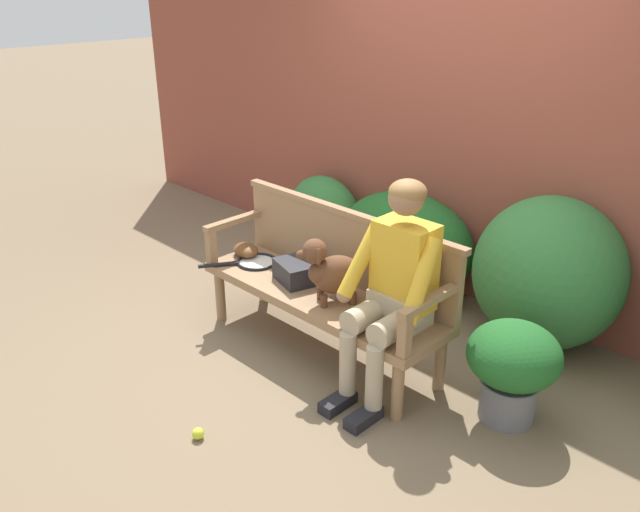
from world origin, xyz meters
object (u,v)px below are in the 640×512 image
Objects in this scene: garden_bench at (320,299)px; tennis_ball at (198,434)px; person_seated at (394,284)px; potted_plant at (513,364)px; sports_bag at (295,272)px; baseball_glove at (246,250)px; tennis_racket at (254,262)px; dog_on_bench at (331,271)px.

garden_bench reaches higher than tennis_ball.
person_seated reaches higher than potted_plant.
person_seated is at bearing 67.34° from tennis_ball.
tennis_ball is (0.38, -1.08, -0.48)m from sports_bag.
sports_bag is (0.56, -0.04, 0.03)m from baseball_glove.
tennis_racket is 1.91m from potted_plant.
sports_bag is at bearing 174.09° from dog_on_bench.
tennis_racket reaches higher than garden_bench.
potted_plant is (1.25, 0.25, -0.03)m from garden_bench.
person_seated is 2.35× the size of tennis_racket.
tennis_ball is (0.94, -1.12, -0.46)m from baseball_glove.
baseball_glove is at bearing 162.51° from tennis_racket.
tennis_racket is at bearing -179.54° from sports_bag.
dog_on_bench reaches higher than garden_bench.
baseball_glove reaches higher than tennis_ball.
person_seated is 3.06× the size of dog_on_bench.
dog_on_bench is 1.96× the size of baseball_glove.
person_seated reaches higher than baseball_glove.
potted_plant reaches higher than sports_bag.
baseball_glove is (-0.78, 0.02, 0.10)m from garden_bench.
person_seated is 0.85m from sports_bag.
tennis_ball is at bearing -112.66° from person_seated.
sports_bag is at bearing -176.01° from garden_bench.
tennis_racket is 2.00× the size of sports_bag.
sports_bag reaches higher than garden_bench.
tennis_racket is at bearing -178.32° from garden_bench.
dog_on_bench reaches higher than potted_plant.
dog_on_bench reaches higher than sports_bag.
tennis_racket reaches higher than tennis_ball.
garden_bench is 6.38× the size of sports_bag.
person_seated is 1.36m from tennis_ball.
person_seated is at bearing 14.12° from baseball_glove.
tennis_ball is at bearing -53.54° from tennis_racket.
potted_plant reaches higher than tennis_ball.
garden_bench is 3.19× the size of tennis_racket.
dog_on_bench is at bearing -164.46° from potted_plant.
dog_on_bench is 0.82m from tennis_racket.
sports_bag is 4.24× the size of tennis_ball.
dog_on_bench reaches higher than baseball_glove.
garden_bench is 1.17m from tennis_ball.
tennis_racket is at bearing -1.69° from baseball_glove.
potted_plant is (2.03, 0.23, -0.14)m from baseball_glove.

